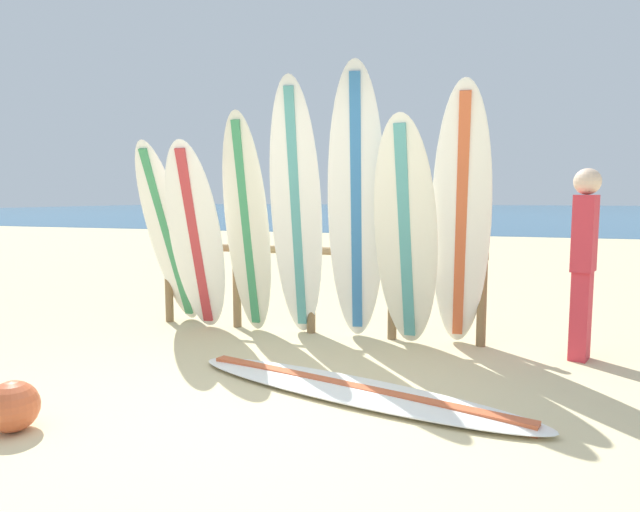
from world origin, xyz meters
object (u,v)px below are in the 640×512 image
surfboard_leaning_center_left (247,226)px  surfboard_lying_on_sand (352,390)px  surfboard_rack (311,273)px  beach_ball (13,406)px  small_boat_offshore (304,214)px  surfboard_leaning_right (406,236)px  surfboard_leaning_center_right (356,208)px  surfboard_leaning_far_right (461,223)px  beachgoer_standing (584,256)px  surfboard_leaning_left (196,240)px  surfboard_leaning_far_left (169,236)px  surfboard_leaning_center (296,213)px

surfboard_leaning_center_left → surfboard_lying_on_sand: surfboard_leaning_center_left is taller
surfboard_rack → beach_ball: surfboard_rack is taller
surfboard_rack → small_boat_offshore: 32.59m
small_boat_offshore → surfboard_leaning_right: bearing=-68.8°
small_boat_offshore → surfboard_leaning_center_right: bearing=-69.5°
small_boat_offshore → surfboard_leaning_far_right: bearing=-68.0°
surfboard_leaning_center_left → beachgoer_standing: surfboard_leaning_center_left is taller
small_boat_offshore → surfboard_leaning_left: bearing=-72.3°
surfboard_leaning_left → surfboard_leaning_far_right: surfboard_leaning_far_right is taller
surfboard_leaning_far_left → surfboard_leaning_center_right: 2.11m
surfboard_leaning_left → small_boat_offshore: 32.65m
surfboard_leaning_center_left → surfboard_leaning_center_right: size_ratio=0.86×
surfboard_leaning_center_left → surfboard_lying_on_sand: 2.26m
surfboard_lying_on_sand → beach_ball: (-1.80, -1.25, 0.12)m
surfboard_leaning_center_right → beach_ball: (-1.48, -2.62, -1.16)m
surfboard_leaning_center_left → surfboard_leaning_center_right: surfboard_leaning_center_right is taller
surfboard_leaning_center_right → surfboard_leaning_left: bearing=-174.6°
surfboard_leaning_far_right → surfboard_leaning_far_left: bearing=178.5°
surfboard_leaning_left → beach_ball: bearing=-86.1°
surfboard_leaning_far_left → surfboard_leaning_center: bearing=-3.1°
surfboard_leaning_far_left → beachgoer_standing: 4.09m
beach_ball → surfboard_leaning_center_left: bearing=82.4°
surfboard_leaning_center → surfboard_leaning_center_right: surfboard_leaning_center_right is taller
beachgoer_standing → surfboard_leaning_right: bearing=-172.3°
surfboard_rack → beach_ball: (-0.92, -2.90, -0.48)m
surfboard_leaning_right → surfboard_lying_on_sand: 1.64m
beachgoer_standing → small_boat_offshore: size_ratio=0.74×
surfboard_rack → small_boat_offshore: surfboard_rack is taller
surfboard_leaning_right → small_boat_offshore: bearing=111.2°
surfboard_leaning_center_right → beachgoer_standing: size_ratio=1.58×
surfboard_leaning_center_left → small_boat_offshore: size_ratio=1.00×
surfboard_rack → surfboard_lying_on_sand: 1.97m
surfboard_leaning_left → surfboard_leaning_center: surfboard_leaning_center is taller
surfboard_rack → surfboard_lying_on_sand: bearing=-62.0°
surfboard_leaning_right → beachgoer_standing: (1.51, 0.21, -0.15)m
surfboard_leaning_far_right → beachgoer_standing: bearing=8.0°
surfboard_leaning_far_left → surfboard_leaning_left: size_ratio=1.01×
surfboard_leaning_center_left → surfboard_leaning_far_right: surfboard_leaning_far_right is taller
surfboard_leaning_far_left → beachgoer_standing: surfboard_leaning_far_left is taller
surfboard_leaning_left → surfboard_lying_on_sand: size_ratio=0.70×
surfboard_leaning_right → surfboard_leaning_far_right: surfboard_leaning_far_right is taller
surfboard_leaning_center_left → surfboard_leaning_far_right: (2.10, -0.02, 0.06)m
surfboard_leaning_far_left → surfboard_leaning_center: 1.52m
surfboard_leaning_left → surfboard_lying_on_sand: (1.97, -1.22, -0.95)m
surfboard_leaning_far_left → small_boat_offshore: bearing=107.0°
beachgoer_standing → surfboard_leaning_far_left: bearing=-179.1°
surfboard_leaning_left → beachgoer_standing: (3.65, 0.25, -0.07)m
surfboard_leaning_left → surfboard_leaning_center_right: 1.69m
surfboard_leaning_right → surfboard_leaning_far_right: size_ratio=0.90×
surfboard_rack → surfboard_leaning_center_left: (-0.58, -0.31, 0.49)m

